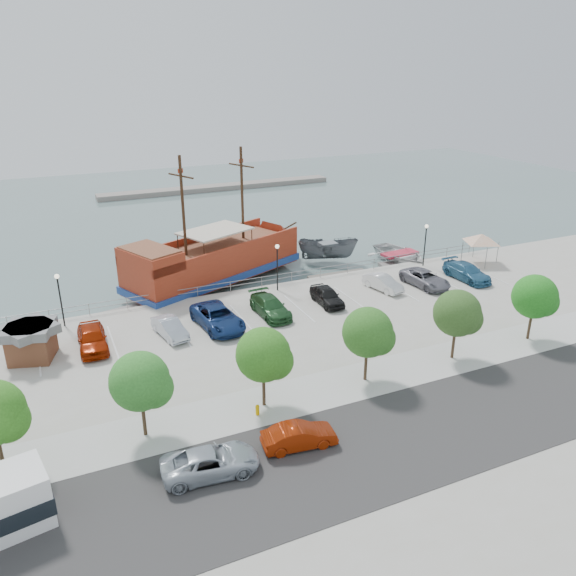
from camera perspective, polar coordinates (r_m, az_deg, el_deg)
name	(u,v)px	position (r m, az deg, el deg)	size (l,w,h in m)	color
ground	(309,329)	(45.45, 2.20, -4.17)	(160.00, 160.00, 0.00)	slate
land_slab	(501,493)	(30.96, 20.80, -18.90)	(100.00, 58.00, 1.20)	#A5A193
street	(437,427)	(33.39, 14.88, -13.46)	(100.00, 8.00, 0.04)	#353333
sidewalk	(378,376)	(37.37, 9.14, -8.84)	(100.00, 4.00, 0.05)	#B6B6B6
seawall_railing	(272,280)	(51.35, -1.65, 0.83)	(50.00, 0.06, 1.00)	gray
far_shore	(219,187)	(97.76, -7.07, 10.11)	(40.00, 3.00, 0.80)	gray
pirate_ship	(226,258)	(55.49, -6.27, 3.08)	(21.14, 13.46, 13.23)	#9A2E17
patrol_boat	(328,252)	(60.30, 4.05, 3.70)	(2.39, 6.36, 2.46)	#575B61
speedboat	(400,257)	(61.26, 11.27, 3.13)	(5.05, 7.08, 1.47)	silver
dock_west	(131,311)	(50.09, -15.68, -2.24)	(6.29, 1.80, 0.36)	gray
dock_mid	(339,276)	(56.27, 5.21, 1.19)	(6.22, 1.78, 0.36)	#6B665D
dock_east	(411,264)	(60.81, 12.37, 2.36)	(6.70, 1.92, 0.38)	slate
shed	(31,341)	(42.23, -24.65, -4.90)	(3.81, 3.81, 2.51)	brown
canopy_tent	(482,234)	(59.85, 19.13, 5.21)	(5.44, 5.44, 3.49)	slate
street_van	(211,462)	(29.15, -7.87, -17.10)	(2.24, 4.86, 1.35)	#A1ABB5
street_sedan	(299,436)	(30.57, 1.14, -14.81)	(1.39, 3.98, 1.31)	maroon
fire_hydrant	(257,410)	(33.10, -3.13, -12.23)	(0.24, 0.24, 0.70)	#EAAC01
lamp_post_left	(59,291)	(45.84, -22.23, -0.26)	(0.36, 0.36, 4.28)	black
lamp_post_mid	(277,259)	(49.41, -1.10, 2.95)	(0.36, 0.36, 4.28)	black
lamp_post_right	(426,238)	(57.33, 13.80, 5.00)	(0.36, 0.36, 4.28)	black
tree_b	(143,383)	(30.87, -14.52, -9.31)	(3.30, 3.20, 5.00)	#473321
tree_c	(266,356)	(32.43, -2.24, -6.94)	(3.30, 3.20, 5.00)	#473321
tree_d	(370,334)	(35.34, 8.35, -4.62)	(3.30, 3.20, 5.00)	#473321
tree_e	(459,315)	(39.29, 17.02, -2.59)	(3.30, 3.20, 5.00)	#473321
tree_f	(537,298)	(44.01, 23.96, -0.92)	(3.30, 3.20, 5.00)	#473321
parked_car_a	(92,338)	(42.26, -19.28, -4.83)	(1.95, 4.84, 1.65)	#971F03
parked_car_b	(170,328)	(42.67, -11.91, -3.99)	(1.41, 4.05, 1.34)	silver
parked_car_c	(218,317)	(43.44, -7.16, -2.98)	(2.69, 5.84, 1.62)	navy
parked_car_d	(270,307)	(45.19, -1.81, -1.90)	(2.07, 5.09, 1.48)	#225027
parked_car_e	(327,296)	(47.41, 3.99, -0.78)	(1.72, 4.28, 1.46)	black
parked_car_f	(383,283)	(50.95, 9.63, 0.52)	(1.41, 4.06, 1.34)	silver
parked_car_g	(425,279)	(52.64, 13.76, 0.94)	(2.37, 5.13, 1.43)	slate
parked_car_h	(467,272)	(55.28, 17.72, 1.57)	(2.13, 5.24, 1.52)	#2B6186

